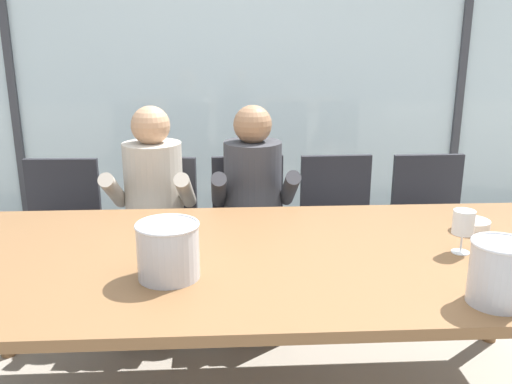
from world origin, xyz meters
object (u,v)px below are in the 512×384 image
Objects in this scene: ice_bucket_primary at (499,272)px; ice_bucket_secondary at (168,250)px; dining_table at (261,266)px; chair_right_of_center at (338,220)px; chair_near_window_right at (431,219)px; person_beige_jumper at (152,202)px; chair_left_of_center at (158,223)px; tasting_bowl at (471,225)px; chair_center at (250,221)px; chair_near_curtain at (60,225)px; person_charcoal_jacket at (254,201)px; wine_glass_by_left_taster at (463,224)px.

ice_bucket_primary is 0.93× the size of ice_bucket_secondary.
ice_bucket_secondary reaches higher than dining_table.
chair_right_of_center and chair_near_window_right have the same top height.
person_beige_jumper reaches higher than chair_right_of_center.
chair_left_of_center is 1.28m from ice_bucket_secondary.
ice_bucket_secondary is 1.44× the size of tasting_bowl.
tasting_bowl is (1.27, 0.40, -0.08)m from ice_bucket_secondary.
person_beige_jumper is (-0.54, -0.15, 0.17)m from chair_center.
chair_right_of_center is (1.05, -0.01, 0.00)m from chair_left_of_center.
chair_right_of_center is 3.85× the size of ice_bucket_secondary.
chair_right_of_center is 1.08m from person_beige_jumper.
chair_near_curtain is at bearing 140.98° from ice_bucket_primary.
chair_near_window_right is 1.07m from person_charcoal_jacket.
ice_bucket_primary is 1.09m from ice_bucket_secondary.
tasting_bowl is (0.21, 0.65, -0.08)m from ice_bucket_primary.
chair_center is 1.00× the size of chair_near_window_right.
person_beige_jumper is 6.82× the size of wine_glass_by_left_taster.
wine_glass_by_left_taster is at bearing -27.30° from chair_near_curtain.
chair_near_curtain and chair_left_of_center have the same top height.
ice_bucket_primary reaches higher than ice_bucket_secondary.
dining_table is 1.17m from chair_left_of_center.
chair_near_curtain is 1.00× the size of chair_left_of_center.
dining_table is 3.09× the size of chair_center.
person_beige_jumper reaches higher than chair_left_of_center.
tasting_bowl is (0.41, -0.81, 0.25)m from chair_right_of_center.
ice_bucket_secondary is at bearing -171.83° from wine_glass_by_left_taster.
chair_right_of_center is 1.51m from ice_bucket_primary.
tasting_bowl is (1.46, -0.82, 0.25)m from chair_left_of_center.
ice_bucket_secondary is at bearing -56.44° from chair_near_curtain.
wine_glass_by_left_taster is (-0.29, -1.04, 0.34)m from chair_near_window_right.
person_beige_jumper reaches higher than tasting_bowl.
chair_near_window_right is (1.07, 1.00, -0.17)m from dining_table.
wine_glass_by_left_taster is at bearing -106.41° from chair_near_window_right.
chair_left_of_center is 0.73× the size of person_beige_jumper.
chair_near_curtain is at bearing 136.81° from dining_table.
ice_bucket_primary is (0.72, -0.45, 0.16)m from dining_table.
chair_center is 1.00× the size of chair_right_of_center.
person_charcoal_jacket is 1.13m from ice_bucket_secondary.
person_beige_jumper is (-0.01, -0.16, 0.17)m from chair_left_of_center.
dining_table is at bearing -94.03° from chair_center.
person_beige_jumper is at bearing 121.58° from dining_table.
chair_right_of_center is 4.14× the size of ice_bucket_primary.
chair_left_of_center is at bearing 117.24° from dining_table.
chair_near_curtain is 4.14× the size of ice_bucket_primary.
dining_table is 1.48m from chair_near_window_right.
ice_bucket_secondary is (-0.86, -1.21, 0.33)m from chair_right_of_center.
dining_table is at bearing -55.14° from person_beige_jumper.
wine_glass_by_left_taster is (1.86, -1.05, 0.34)m from chair_near_curtain.
ice_bucket_primary is at bearing -107.73° from tasting_bowl.
person_charcoal_jacket reaches higher than ice_bucket_primary.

